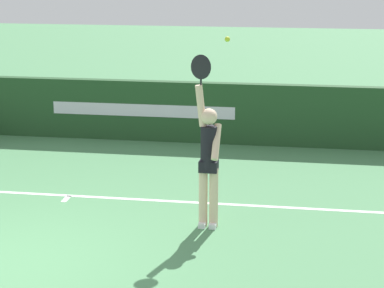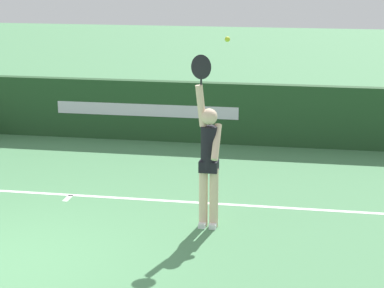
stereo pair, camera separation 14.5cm
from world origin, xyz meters
TOP-DOWN VIEW (x-y plane):
  - ground_plane at (0.00, 0.00)m, footprint 60.00×60.00m
  - back_wall at (0.00, 6.28)m, footprint 15.06×0.23m
  - tennis_player at (2.40, 1.71)m, footprint 0.43×0.38m
  - tennis_ball at (2.65, 1.62)m, footprint 0.07×0.07m

SIDE VIEW (x-z plane):
  - ground_plane at x=0.00m, z-range 0.00..0.00m
  - back_wall at x=0.00m, z-range 0.00..1.26m
  - tennis_player at x=2.40m, z-range -0.21..2.27m
  - tennis_ball at x=2.65m, z-range 2.67..2.74m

